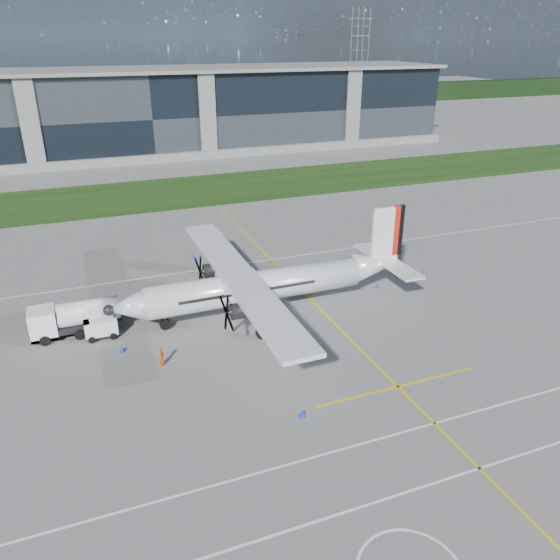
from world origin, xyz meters
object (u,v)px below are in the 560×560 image
Objects in this scene: turboprop_aircraft at (266,268)px; fuel_tanker_truck at (69,319)px; safety_cone_nose_port at (122,349)px; safety_cone_portwing at (302,413)px; safety_cone_fwd at (93,337)px; safety_cone_tail at (378,285)px; pylon_east at (359,55)px; safety_cone_stbdwing at (193,256)px; ground_crew_person at (161,355)px; baggage_tug at (101,328)px.

turboprop_aircraft is 3.75× the size of fuel_tanker_truck.
turboprop_aircraft is 52.84× the size of safety_cone_nose_port.
safety_cone_portwing is 18.08m from safety_cone_fwd.
safety_cone_tail is (11.14, 0.69, -3.71)m from turboprop_aircraft.
safety_cone_fwd is at bearing 178.35° from turboprop_aircraft.
safety_cone_stbdwing is (-89.48, -128.78, -14.75)m from pylon_east.
safety_cone_portwing is at bearing -51.79° from safety_cone_fwd.
fuel_tanker_truck is 17.33m from safety_cone_stbdwing.
ground_crew_person is (-9.69, -5.17, -3.07)m from turboprop_aircraft.
safety_cone_fwd is at bearing -42.98° from fuel_tanker_truck.
safety_cone_portwing is at bearing -53.88° from baggage_tug.
ground_crew_person is at bearing -58.38° from baggage_tug.
safety_cone_fwd is (1.55, -1.45, -1.07)m from fuel_tanker_truck.
safety_cone_nose_port is (-9.34, 11.64, 0.00)m from safety_cone_portwing.
safety_cone_stbdwing is 17.32m from safety_cone_fwd.
ground_crew_person is at bearing -151.91° from turboprop_aircraft.
safety_cone_tail and safety_cone_fwd have the same top height.
fuel_tanker_truck is 9.10m from ground_crew_person.
turboprop_aircraft is at bearing 78.82° from safety_cone_portwing.
pylon_east reaches higher than ground_crew_person.
turboprop_aircraft reaches higher than safety_cone_portwing.
safety_cone_tail and safety_cone_nose_port have the same top height.
safety_cone_portwing is at bearing -50.87° from fuel_tanker_truck.
baggage_tug is at bearing 43.15° from ground_crew_person.
safety_cone_nose_port is at bearing -49.74° from fuel_tanker_truck.
ground_crew_person is 21.65m from safety_cone_tail.
ground_crew_person is 3.88m from safety_cone_nose_port.
pylon_east is at bearing 54.82° from safety_cone_fwd.
safety_cone_portwing is at bearing -133.74° from safety_cone_tail.
fuel_tanker_truck reaches higher than safety_cone_stbdwing.
pylon_east is 60.00× the size of safety_cone_nose_port.
ground_crew_person is 3.57× the size of safety_cone_fwd.
safety_cone_stbdwing is at bearing -7.54° from ground_crew_person.
fuel_tanker_truck reaches higher than baggage_tug.
pylon_east is 167.19m from turboprop_aircraft.
safety_cone_fwd is (-100.30, -142.31, -14.75)m from pylon_east.
pylon_east is 60.00× the size of safety_cone_stbdwing.
safety_cone_stbdwing is (-3.09, 13.93, -3.71)m from turboprop_aircraft.
pylon_east is 174.13m from baggage_tug.
pylon_east reaches higher than safety_cone_tail.
safety_cone_fwd is (-11.18, 14.21, 0.00)m from safety_cone_portwing.
pylon_east reaches higher than baggage_tug.
turboprop_aircraft is at bearing -176.46° from safety_cone_tail.
safety_cone_stbdwing is at bearing 44.31° from fuel_tanker_truck.
ground_crew_person is 20.22m from safety_cone_stbdwing.
fuel_tanker_truck is 5.37m from safety_cone_nose_port.
safety_cone_tail is 25.06m from safety_cone_fwd.
pylon_east is 60.00× the size of safety_cone_tail.
safety_cone_nose_port is (-98.46, -144.88, -14.75)m from pylon_east.
turboprop_aircraft reaches higher than safety_cone_nose_port.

